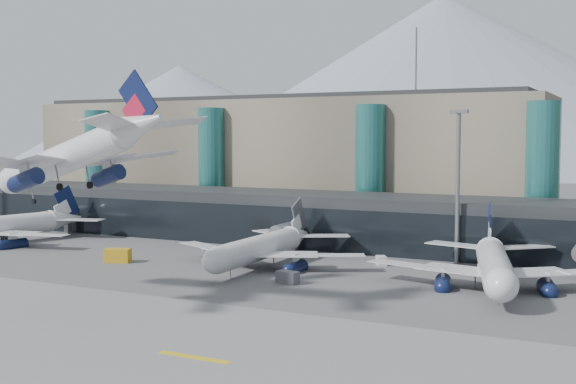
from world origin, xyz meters
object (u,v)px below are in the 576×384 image
(veh_c, at_px, (288,277))
(veh_f, at_px, (9,237))
(lightmast_mid, at_px, (458,177))
(jet_parked_right, at_px, (494,254))
(jet_parked_left, at_px, (10,220))
(veh_b, at_px, (237,255))
(jet_parked_mid, at_px, (267,239))
(veh_h, at_px, (118,255))
(veh_g, at_px, (381,261))
(veh_d, at_px, (487,269))
(hero_jet, at_px, (80,147))

(veh_c, distance_m, veh_f, 70.67)
(lightmast_mid, xyz_separation_m, jet_parked_right, (8.97, -15.53, -9.86))
(jet_parked_left, height_order, veh_b, jet_parked_left)
(jet_parked_mid, xyz_separation_m, veh_f, (-59.80, 0.39, -3.56))
(jet_parked_mid, distance_m, veh_h, 25.68)
(jet_parked_right, bearing_deg, jet_parked_left, 76.56)
(veh_f, bearing_deg, veh_g, -93.51)
(veh_d, bearing_deg, veh_b, 158.49)
(veh_b, relative_size, veh_c, 0.91)
(veh_c, relative_size, veh_h, 0.77)
(lightmast_mid, xyz_separation_m, veh_g, (-10.67, -7.27, -13.67))
(lightmast_mid, bearing_deg, hero_jet, -123.58)
(veh_f, bearing_deg, veh_d, -94.59)
(hero_jet, height_order, veh_d, hero_jet)
(jet_parked_right, height_order, veh_b, jet_parked_right)
(jet_parked_left, height_order, veh_g, jet_parked_left)
(jet_parked_mid, bearing_deg, veh_d, -77.62)
(lightmast_mid, height_order, veh_b, lightmast_mid)
(veh_d, height_order, veh_h, veh_h)
(hero_jet, xyz_separation_m, veh_f, (-53.06, 36.47, -19.07))
(veh_g, distance_m, veh_h, 44.22)
(veh_c, bearing_deg, hero_jet, -115.86)
(lightmast_mid, xyz_separation_m, jet_parked_left, (-85.73, -16.21, -9.80))
(jet_parked_mid, bearing_deg, lightmast_mid, -61.79)
(veh_c, distance_m, veh_d, 31.66)
(veh_h, bearing_deg, jet_parked_mid, 1.06)
(jet_parked_mid, xyz_separation_m, veh_c, (9.77, -12.06, -3.48))
(jet_parked_left, bearing_deg, lightmast_mid, -66.67)
(hero_jet, bearing_deg, veh_f, 154.86)
(jet_parked_right, height_order, veh_g, jet_parked_right)
(hero_jet, bearing_deg, veh_h, 131.65)
(veh_h, bearing_deg, jet_parked_left, 146.48)
(veh_d, xyz_separation_m, veh_g, (-17.19, 0.02, -0.00))
(lightmast_mid, relative_size, jet_parked_mid, 0.71)
(veh_g, relative_size, veh_h, 0.61)
(hero_jet, bearing_deg, jet_parked_mid, 88.78)
(jet_parked_right, xyz_separation_m, veh_g, (-19.64, 8.26, -3.81))
(veh_b, xyz_separation_m, veh_d, (41.23, 5.88, -0.10))
(hero_jet, relative_size, jet_parked_left, 0.87)
(veh_g, bearing_deg, veh_c, -48.37)
(jet_parked_right, bearing_deg, veh_f, 75.92)
(jet_parked_right, height_order, veh_c, jet_parked_right)
(jet_parked_right, bearing_deg, veh_h, 84.71)
(jet_parked_mid, height_order, veh_d, jet_parked_mid)
(jet_parked_right, xyz_separation_m, veh_b, (-43.67, 2.36, -3.71))
(veh_d, relative_size, veh_f, 0.90)
(veh_g, bearing_deg, lightmast_mid, 95.14)
(veh_g, bearing_deg, veh_d, 60.79)
(jet_parked_mid, bearing_deg, veh_b, 70.45)
(jet_parked_mid, xyz_separation_m, veh_b, (-7.17, 2.37, -3.52))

